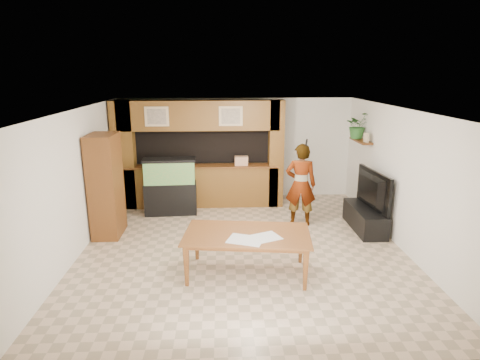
{
  "coord_description": "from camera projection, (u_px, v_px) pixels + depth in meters",
  "views": [
    {
      "loc": [
        -0.39,
        -7.07,
        3.26
      ],
      "look_at": [
        -0.02,
        0.6,
        1.17
      ],
      "focal_mm": 30.0,
      "sensor_mm": 36.0,
      "label": 1
    }
  ],
  "objects": [
    {
      "name": "pantry_cabinet",
      "position": [
        106.0,
        186.0,
        8.03
      ],
      "size": [
        0.52,
        0.85,
        2.08
      ],
      "primitive_type": "cube",
      "color": "brown",
      "rests_on": "floor"
    },
    {
      "name": "newspaper_a",
      "position": [
        264.0,
        238.0,
        6.32
      ],
      "size": [
        0.61,
        0.54,
        0.01
      ],
      "primitive_type": "cube",
      "rotation": [
        0.0,
        0.0,
        0.41
      ],
      "color": "silver",
      "rests_on": "dining_table"
    },
    {
      "name": "person",
      "position": [
        301.0,
        185.0,
        8.6
      ],
      "size": [
        0.72,
        0.54,
        1.8
      ],
      "primitive_type": "imported",
      "rotation": [
        0.0,
        0.0,
        2.96
      ],
      "color": "tan",
      "rests_on": "floor"
    },
    {
      "name": "wall_shelf",
      "position": [
        361.0,
        141.0,
        9.26
      ],
      "size": [
        0.25,
        0.9,
        0.04
      ],
      "primitive_type": "cube",
      "color": "brown",
      "rests_on": "wall_right"
    },
    {
      "name": "tv_stand",
      "position": [
        365.0,
        218.0,
        8.5
      ],
      "size": [
        0.52,
        1.42,
        0.47
      ],
      "primitive_type": "cube",
      "color": "black",
      "rests_on": "floor"
    },
    {
      "name": "trash_can",
      "position": [
        108.0,
        219.0,
        8.25
      ],
      "size": [
        0.34,
        0.34,
        0.61
      ],
      "primitive_type": "cylinder",
      "color": "#B2B2B7",
      "rests_on": "floor"
    },
    {
      "name": "counter_box",
      "position": [
        241.0,
        161.0,
        9.75
      ],
      "size": [
        0.32,
        0.22,
        0.21
      ],
      "primitive_type": "cube",
      "rotation": [
        0.0,
        0.0,
        -0.01
      ],
      "color": "tan",
      "rests_on": "partition"
    },
    {
      "name": "wall_right",
      "position": [
        402.0,
        179.0,
        7.49
      ],
      "size": [
        0.0,
        6.5,
        6.5
      ],
      "primitive_type": "plane",
      "rotation": [
        1.57,
        0.0,
        -1.57
      ],
      "color": "silver",
      "rests_on": "floor"
    },
    {
      "name": "ceiling",
      "position": [
        243.0,
        110.0,
        7.01
      ],
      "size": [
        6.5,
        6.5,
        0.0
      ],
      "primitive_type": "plane",
      "color": "white",
      "rests_on": "wall_back"
    },
    {
      "name": "microphone",
      "position": [
        306.0,
        143.0,
        8.21
      ],
      "size": [
        0.04,
        0.1,
        0.16
      ],
      "primitive_type": "cylinder",
      "rotation": [
        0.44,
        0.0,
        0.0
      ],
      "color": "black",
      "rests_on": "person"
    },
    {
      "name": "aquarium",
      "position": [
        170.0,
        187.0,
        9.33
      ],
      "size": [
        1.2,
        0.45,
        1.33
      ],
      "rotation": [
        0.0,
        0.0,
        0.05
      ],
      "color": "black",
      "rests_on": "floor"
    },
    {
      "name": "wall_back",
      "position": [
        236.0,
        148.0,
        10.48
      ],
      "size": [
        6.0,
        0.0,
        6.0
      ],
      "primitive_type": "plane",
      "rotation": [
        1.57,
        0.0,
        0.0
      ],
      "color": "silver",
      "rests_on": "floor"
    },
    {
      "name": "potted_plant",
      "position": [
        358.0,
        125.0,
        9.38
      ],
      "size": [
        0.71,
        0.67,
        0.62
      ],
      "primitive_type": "imported",
      "rotation": [
        0.0,
        0.0,
        0.43
      ],
      "color": "#2A6227",
      "rests_on": "wall_shelf"
    },
    {
      "name": "dining_table",
      "position": [
        247.0,
        255.0,
        6.55
      ],
      "size": [
        2.15,
        1.36,
        0.71
      ],
      "primitive_type": "imported",
      "rotation": [
        0.0,
        0.0,
        -0.12
      ],
      "color": "brown",
      "rests_on": "floor"
    },
    {
      "name": "television",
      "position": [
        367.0,
        190.0,
        8.34
      ],
      "size": [
        0.32,
        1.39,
        0.8
      ],
      "primitive_type": "imported",
      "rotation": [
        0.0,
        0.0,
        1.67
      ],
      "color": "black",
      "rests_on": "tv_stand"
    },
    {
      "name": "newspaper_b",
      "position": [
        246.0,
        240.0,
        6.23
      ],
      "size": [
        0.64,
        0.56,
        0.01
      ],
      "primitive_type": "cube",
      "rotation": [
        0.0,
        0.0,
        -0.35
      ],
      "color": "silver",
      "rests_on": "dining_table"
    },
    {
      "name": "partition",
      "position": [
        198.0,
        153.0,
        9.84
      ],
      "size": [
        4.2,
        0.99,
        2.6
      ],
      "color": "brown",
      "rests_on": "floor"
    },
    {
      "name": "photo_frame",
      "position": [
        366.0,
        138.0,
        8.91
      ],
      "size": [
        0.07,
        0.16,
        0.21
      ],
      "primitive_type": "cube",
      "rotation": [
        0.0,
        0.0,
        0.25
      ],
      "color": "tan",
      "rests_on": "wall_shelf"
    },
    {
      "name": "floor",
      "position": [
        242.0,
        247.0,
        7.69
      ],
      "size": [
        6.5,
        6.5,
        0.0
      ],
      "primitive_type": "plane",
      "color": "tan",
      "rests_on": "ground"
    },
    {
      "name": "wall_left",
      "position": [
        76.0,
        184.0,
        7.21
      ],
      "size": [
        0.0,
        6.5,
        6.5
      ],
      "primitive_type": "plane",
      "rotation": [
        1.57,
        0.0,
        1.57
      ],
      "color": "silver",
      "rests_on": "floor"
    },
    {
      "name": "wall_clock",
      "position": [
        92.0,
        141.0,
        8.02
      ],
      "size": [
        0.05,
        0.25,
        0.25
      ],
      "color": "black",
      "rests_on": "wall_left"
    }
  ]
}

